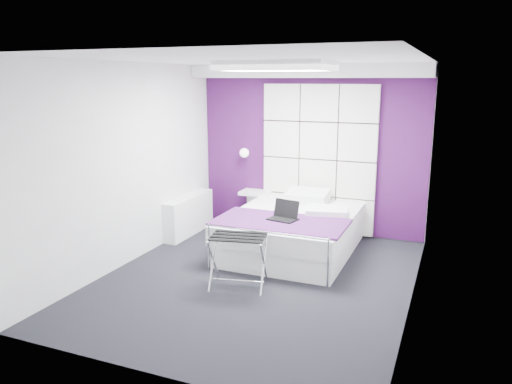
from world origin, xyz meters
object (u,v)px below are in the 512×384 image
bed (293,230)px  nightstand (256,193)px  wall_lamp (245,153)px  laptop (284,215)px  radiator (189,215)px  luggage_rack (238,261)px

bed → nightstand: size_ratio=4.35×
wall_lamp → laptop: 1.87m
radiator → nightstand: size_ratio=2.53×
nightstand → bed: bearing=-44.3°
wall_lamp → laptop: wall_lamp is taller
wall_lamp → nightstand: wall_lamp is taller
bed → wall_lamp: bearing=140.1°
nightstand → luggage_rack: size_ratio=0.76×
luggage_rack → laptop: (0.22, 0.98, 0.33)m
nightstand → laptop: (0.94, -1.32, 0.06)m
bed → luggage_rack: bearing=-98.5°
radiator → luggage_rack: 2.23m
wall_lamp → luggage_rack: 2.68m
radiator → laptop: (1.78, -0.60, 0.34)m
wall_lamp → luggage_rack: wall_lamp is taller
bed → laptop: (0.01, -0.41, 0.34)m
wall_lamp → radiator: size_ratio=0.12×
laptop → radiator: bearing=173.6°
radiator → nightstand: 1.14m
bed → luggage_rack: (-0.21, -1.40, 0.00)m
nightstand → luggage_rack: bearing=-72.6°
wall_lamp → laptop: size_ratio=0.42×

